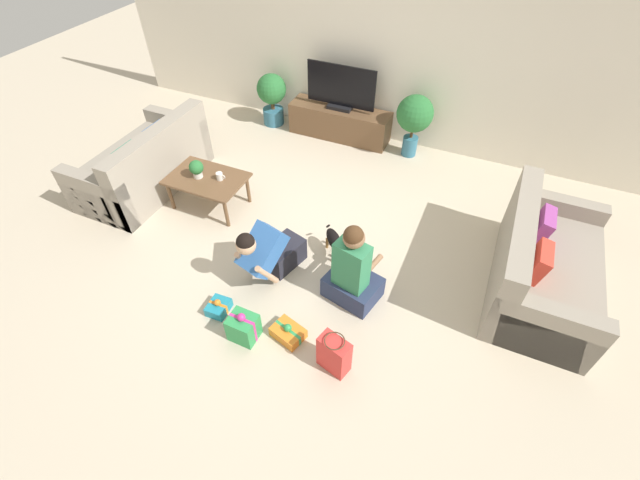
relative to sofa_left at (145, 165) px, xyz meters
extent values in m
plane|color=beige|center=(2.38, -0.22, -0.31)|extent=(16.00, 16.00, 0.00)
cube|color=silver|center=(2.38, 2.41, 0.99)|extent=(8.40, 0.06, 2.60)
cube|color=gray|center=(-0.05, 0.00, -0.08)|extent=(0.93, 1.71, 0.46)
cube|color=gray|center=(0.31, 0.00, 0.36)|extent=(0.20, 1.71, 0.42)
cube|color=gray|center=(-0.05, 0.78, 0.01)|extent=(0.93, 0.16, 0.64)
cube|color=gray|center=(-0.05, -0.78, 0.01)|extent=(0.93, 0.16, 0.64)
cube|color=#3366AD|center=(0.11, 0.26, 0.30)|extent=(0.18, 0.34, 0.32)
cube|color=#288E6B|center=(0.11, -0.26, 0.30)|extent=(0.18, 0.34, 0.32)
cube|color=gray|center=(4.82, 0.18, -0.08)|extent=(0.93, 1.71, 0.46)
cube|color=gray|center=(4.45, 0.18, 0.36)|extent=(0.20, 1.71, 0.42)
cube|color=gray|center=(4.82, -0.59, 0.01)|extent=(0.93, 0.16, 0.64)
cube|color=gray|center=(4.82, 0.96, 0.01)|extent=(0.93, 0.16, 0.64)
cube|color=red|center=(4.65, -0.08, 0.30)|extent=(0.18, 0.34, 0.32)
cube|color=#9E4293|center=(4.65, 0.45, 0.30)|extent=(0.18, 0.34, 0.32)
cube|color=brown|center=(0.97, -0.03, 0.09)|extent=(0.92, 0.62, 0.03)
cylinder|color=brown|center=(0.58, -0.27, -0.12)|extent=(0.04, 0.04, 0.39)
cylinder|color=brown|center=(1.37, -0.27, -0.12)|extent=(0.04, 0.04, 0.39)
cylinder|color=brown|center=(0.58, 0.22, -0.12)|extent=(0.04, 0.04, 0.39)
cylinder|color=brown|center=(1.37, 0.22, -0.12)|extent=(0.04, 0.04, 0.39)
cube|color=brown|center=(1.83, 2.14, -0.08)|extent=(1.50, 0.41, 0.46)
cube|color=black|center=(1.83, 2.14, 0.18)|extent=(0.36, 0.20, 0.05)
cube|color=black|center=(1.83, 2.14, 0.49)|extent=(1.02, 0.03, 0.58)
cylinder|color=#336B84|center=(0.73, 2.09, -0.19)|extent=(0.32, 0.32, 0.25)
cylinder|color=brown|center=(0.73, 2.09, 0.00)|extent=(0.06, 0.06, 0.13)
sphere|color=#286B33|center=(0.73, 2.09, 0.26)|extent=(0.45, 0.45, 0.45)
cylinder|color=#336B84|center=(2.93, 2.09, -0.17)|extent=(0.21, 0.21, 0.28)
cylinder|color=brown|center=(2.93, 2.09, 0.04)|extent=(0.04, 0.04, 0.15)
sphere|color=#286B33|center=(2.93, 2.09, 0.33)|extent=(0.50, 0.50, 0.50)
cube|color=#23232D|center=(2.26, -0.54, -0.17)|extent=(0.40, 0.50, 0.28)
cube|color=#3366AD|center=(2.19, -0.82, 0.12)|extent=(0.44, 0.57, 0.47)
sphere|color=tan|center=(2.14, -0.99, 0.34)|extent=(0.19, 0.19, 0.19)
sphere|color=black|center=(2.14, -0.99, 0.37)|extent=(0.18, 0.18, 0.18)
cylinder|color=tan|center=(2.02, -0.87, -0.06)|extent=(0.13, 0.28, 0.41)
cylinder|color=tan|center=(2.30, -0.95, -0.06)|extent=(0.13, 0.28, 0.41)
cube|color=#283351|center=(3.10, -0.65, -0.19)|extent=(0.60, 0.51, 0.24)
cube|color=#338456|center=(3.08, -0.71, 0.19)|extent=(0.36, 0.27, 0.52)
sphere|color=#8E6647|center=(3.09, -0.70, 0.54)|extent=(0.20, 0.20, 0.20)
sphere|color=#472D19|center=(3.08, -0.71, 0.58)|extent=(0.19, 0.19, 0.19)
cylinder|color=#8E6647|center=(3.26, -0.54, 0.11)|extent=(0.11, 0.27, 0.06)
cylinder|color=#8E6647|center=(3.01, -0.48, 0.11)|extent=(0.11, 0.27, 0.06)
ellipsoid|color=black|center=(2.70, -0.19, -0.10)|extent=(0.34, 0.35, 0.15)
sphere|color=black|center=(2.85, -0.34, -0.06)|extent=(0.13, 0.13, 0.13)
sphere|color=olive|center=(2.88, -0.38, -0.07)|extent=(0.06, 0.06, 0.06)
cylinder|color=black|center=(2.57, -0.04, -0.07)|extent=(0.07, 0.08, 0.09)
cylinder|color=olive|center=(2.75, -0.30, -0.24)|extent=(0.03, 0.03, 0.14)
cylinder|color=olive|center=(2.81, -0.25, -0.24)|extent=(0.03, 0.03, 0.14)
cylinder|color=olive|center=(2.60, -0.13, -0.24)|extent=(0.03, 0.03, 0.14)
cylinder|color=olive|center=(2.66, -0.08, -0.24)|extent=(0.03, 0.03, 0.14)
cube|color=teal|center=(1.97, -1.37, -0.26)|extent=(0.20, 0.23, 0.11)
cube|color=orange|center=(1.97, -1.37, -0.26)|extent=(0.19, 0.04, 0.11)
sphere|color=orange|center=(1.97, -1.37, -0.18)|extent=(0.07, 0.07, 0.07)
cube|color=#2D934C|center=(2.35, -1.52, -0.18)|extent=(0.26, 0.23, 0.27)
cube|color=#CC3389|center=(2.35, -1.52, -0.18)|extent=(0.26, 0.04, 0.28)
sphere|color=#CC3389|center=(2.35, -1.52, -0.01)|extent=(0.08, 0.08, 0.08)
cube|color=orange|center=(2.72, -1.35, -0.26)|extent=(0.34, 0.29, 0.11)
cube|color=#2D934C|center=(2.72, -1.35, -0.26)|extent=(0.30, 0.11, 0.11)
sphere|color=#2D934C|center=(2.72, -1.35, -0.18)|extent=(0.08, 0.08, 0.08)
cube|color=red|center=(3.23, -1.47, -0.12)|extent=(0.31, 0.22, 0.39)
torus|color=#4C3823|center=(3.23, -1.47, 0.10)|extent=(0.22, 0.22, 0.01)
cylinder|color=silver|center=(1.15, 0.02, 0.15)|extent=(0.08, 0.08, 0.09)
torus|color=silver|center=(1.20, 0.02, 0.16)|extent=(0.06, 0.01, 0.06)
cylinder|color=beige|center=(0.88, -0.05, 0.14)|extent=(0.11, 0.11, 0.07)
sphere|color=#286B33|center=(0.88, -0.05, 0.25)|extent=(0.17, 0.17, 0.17)
camera|label=1|loc=(3.90, -3.27, 3.17)|focal=24.00mm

